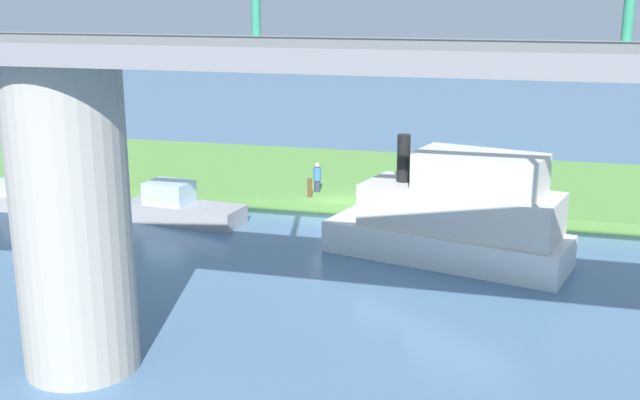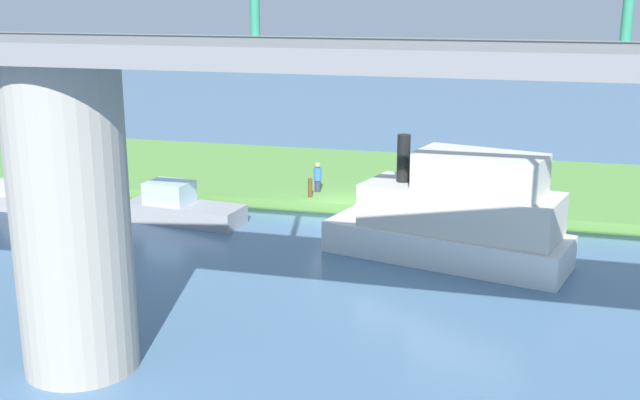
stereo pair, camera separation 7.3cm
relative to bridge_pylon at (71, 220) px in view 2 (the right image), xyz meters
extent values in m
plane|color=#4C7093|center=(-3.22, -15.84, -4.02)|extent=(160.00, 160.00, 0.00)
cube|color=#5B9342|center=(-3.22, -21.84, -3.77)|extent=(80.00, 12.00, 0.50)
cylinder|color=#9E998E|center=(0.00, 0.00, 0.00)|extent=(2.95, 2.95, 8.04)
cube|color=slate|center=(0.00, 0.00, 4.27)|extent=(60.20, 4.00, 0.50)
cylinder|color=#2D334C|center=(-1.65, -17.74, -3.24)|extent=(0.29, 0.29, 0.55)
cylinder|color=blue|center=(-1.65, -17.74, -2.67)|extent=(0.43, 0.43, 0.60)
sphere|color=tan|center=(-1.65, -17.74, -2.25)|extent=(0.24, 0.24, 0.24)
cylinder|color=brown|center=(-1.58, -16.67, -3.08)|extent=(0.20, 0.20, 0.87)
cube|color=white|center=(-8.32, -11.08, -3.43)|extent=(9.27, 5.05, 1.18)
cube|color=beige|center=(-8.79, -10.96, -2.06)|extent=(7.49, 4.32, 1.57)
cube|color=beige|center=(-9.46, -10.79, -0.59)|extent=(4.83, 3.26, 1.37)
cylinder|color=black|center=(-6.61, -11.52, -0.39)|extent=(0.49, 0.49, 1.76)
cube|color=#D84C2D|center=(-6.04, -11.67, -2.40)|extent=(1.96, 2.10, 0.88)
cube|color=#99999E|center=(3.01, -13.07, -3.62)|extent=(5.33, 2.41, 0.80)
cube|color=silver|center=(3.69, -13.15, -2.76)|extent=(2.01, 1.67, 0.92)
cube|color=#99999E|center=(10.51, -13.29, -3.68)|extent=(4.46, 1.94, 0.67)
cube|color=silver|center=(11.09, -13.24, -2.96)|extent=(1.67, 1.37, 0.77)
camera|label=1|loc=(-10.87, 16.78, 5.59)|focal=44.23mm
camera|label=2|loc=(-10.94, 16.76, 5.59)|focal=44.23mm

